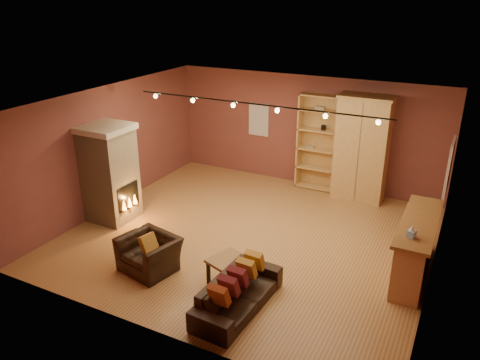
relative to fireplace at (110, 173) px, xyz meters
The scene contains 16 objects.
floor 3.28m from the fireplace, 11.16° to the left, with size 7.00×7.00×0.00m, color olive.
ceiling 3.55m from the fireplace, 11.16° to the left, with size 7.00×7.00×0.00m, color brown.
back_wall 4.92m from the fireplace, 51.69° to the left, with size 7.00×0.02×2.80m, color brown.
left_wall 0.83m from the fireplace, 127.41° to the left, with size 0.02×6.50×2.80m, color brown.
right_wall 6.58m from the fireplace, ahead, with size 0.02×6.50×2.80m, color brown.
fireplace is the anchor object (origin of this frame).
back_window 4.24m from the fireplace, 65.55° to the left, with size 0.56×0.04×0.86m, color beige.
bookcase 5.06m from the fireplace, 47.37° to the left, with size 0.98×0.38×2.41m.
armoire 5.77m from the fireplace, 37.77° to the left, with size 1.24×0.70×2.52m.
bar_counter 6.30m from the fireplace, ahead, with size 0.59×2.20×1.05m.
tissue_box 6.19m from the fireplace, ahead, with size 0.14×0.14×0.21m.
right_window 6.84m from the fireplace, 17.08° to the left, with size 0.05×0.90×1.00m, color beige.
loveseat 4.28m from the fireplace, 22.17° to the right, with size 0.63×1.85×0.76m.
armchair 2.46m from the fireplace, 33.67° to the right, with size 1.08×0.82×0.85m.
coffee_table 3.70m from the fireplace, 17.08° to the right, with size 0.79×0.79×0.47m.
track_rail 3.54m from the fireplace, 14.74° to the left, with size 5.20×0.09×0.13m.
Camera 1 is at (3.69, -7.66, 4.71)m, focal length 35.00 mm.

